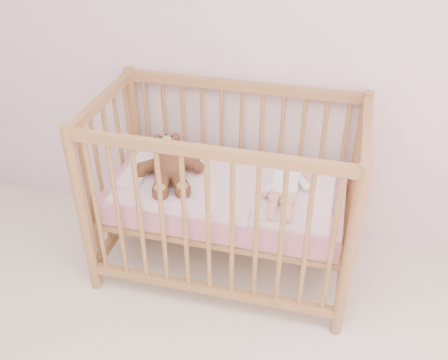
% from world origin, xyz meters
% --- Properties ---
extents(wall_back, '(4.00, 0.02, 2.70)m').
position_xyz_m(wall_back, '(0.00, 2.00, 1.35)').
color(wall_back, white).
rests_on(wall_back, floor).
extents(crib, '(1.36, 0.76, 1.00)m').
position_xyz_m(crib, '(-0.23, 1.60, 0.50)').
color(crib, '#A67746').
rests_on(crib, floor).
extents(mattress, '(1.22, 0.62, 0.13)m').
position_xyz_m(mattress, '(-0.23, 1.60, 0.49)').
color(mattress, pink).
rests_on(mattress, crib).
extents(blanket, '(1.10, 0.58, 0.06)m').
position_xyz_m(blanket, '(-0.23, 1.60, 0.56)').
color(blanket, '#ECA2BE').
rests_on(blanket, mattress).
extents(baby, '(0.24, 0.48, 0.11)m').
position_xyz_m(baby, '(0.08, 1.58, 0.64)').
color(baby, white).
rests_on(baby, blanket).
extents(teddy_bear, '(0.56, 0.64, 0.15)m').
position_xyz_m(teddy_bear, '(-0.53, 1.58, 0.65)').
color(teddy_bear, brown).
rests_on(teddy_bear, blanket).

